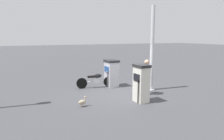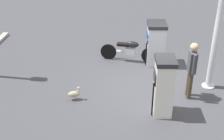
{
  "view_description": "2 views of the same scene",
  "coord_description": "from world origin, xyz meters",
  "px_view_note": "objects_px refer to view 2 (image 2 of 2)",
  "views": [
    {
      "loc": [
        4.57,
        8.87,
        2.89
      ],
      "look_at": [
        0.35,
        -0.19,
        1.21
      ],
      "focal_mm": 32.41,
      "sensor_mm": 36.0,
      "label": 1
    },
    {
      "loc": [
        0.71,
        8.74,
        5.12
      ],
      "look_at": [
        1.21,
        0.39,
        0.68
      ],
      "focal_mm": 49.46,
      "sensor_mm": 36.0,
      "label": 2
    }
  ],
  "objects_px": {
    "wandering_duck": "(74,94)",
    "canopy_support_pole": "(219,23)",
    "attendant_person": "(192,67)",
    "motorcycle_near_pump": "(130,50)",
    "fuel_pump_far": "(164,86)",
    "fuel_pump_near": "(156,43)"
  },
  "relations": [
    {
      "from": "fuel_pump_far",
      "to": "attendant_person",
      "type": "height_order",
      "value": "attendant_person"
    },
    {
      "from": "motorcycle_near_pump",
      "to": "canopy_support_pole",
      "type": "relative_size",
      "value": 0.48
    },
    {
      "from": "attendant_person",
      "to": "canopy_support_pole",
      "type": "relative_size",
      "value": 0.39
    },
    {
      "from": "motorcycle_near_pump",
      "to": "canopy_support_pole",
      "type": "bearing_deg",
      "value": 146.05
    },
    {
      "from": "fuel_pump_near",
      "to": "canopy_support_pole",
      "type": "relative_size",
      "value": 0.35
    },
    {
      "from": "attendant_person",
      "to": "canopy_support_pole",
      "type": "distance_m",
      "value": 1.49
    },
    {
      "from": "fuel_pump_near",
      "to": "wandering_duck",
      "type": "xyz_separation_m",
      "value": [
        2.55,
        2.63,
        -0.58
      ]
    },
    {
      "from": "motorcycle_near_pump",
      "to": "canopy_support_pole",
      "type": "distance_m",
      "value": 3.5
    },
    {
      "from": "motorcycle_near_pump",
      "to": "wandering_duck",
      "type": "height_order",
      "value": "motorcycle_near_pump"
    },
    {
      "from": "fuel_pump_far",
      "to": "attendant_person",
      "type": "bearing_deg",
      "value": -135.11
    },
    {
      "from": "fuel_pump_near",
      "to": "attendant_person",
      "type": "height_order",
      "value": "attendant_person"
    },
    {
      "from": "wandering_duck",
      "to": "canopy_support_pole",
      "type": "distance_m",
      "value": 4.7
    },
    {
      "from": "attendant_person",
      "to": "wandering_duck",
      "type": "distance_m",
      "value": 3.54
    },
    {
      "from": "fuel_pump_near",
      "to": "canopy_support_pole",
      "type": "xyz_separation_m",
      "value": [
        -1.62,
        1.62,
        1.37
      ]
    },
    {
      "from": "wandering_duck",
      "to": "canopy_support_pole",
      "type": "relative_size",
      "value": 0.1
    },
    {
      "from": "fuel_pump_near",
      "to": "fuel_pump_far",
      "type": "bearing_deg",
      "value": 90.0
    },
    {
      "from": "canopy_support_pole",
      "to": "wandering_duck",
      "type": "bearing_deg",
      "value": 13.63
    },
    {
      "from": "attendant_person",
      "to": "canopy_support_pole",
      "type": "xyz_separation_m",
      "value": [
        -0.74,
        -0.62,
        1.14
      ]
    },
    {
      "from": "fuel_pump_far",
      "to": "motorcycle_near_pump",
      "type": "xyz_separation_m",
      "value": [
        0.92,
        -3.2,
        -0.39
      ]
    },
    {
      "from": "fuel_pump_near",
      "to": "fuel_pump_far",
      "type": "relative_size",
      "value": 0.92
    },
    {
      "from": "wandering_duck",
      "to": "fuel_pump_far",
      "type": "bearing_deg",
      "value": 169.16
    },
    {
      "from": "fuel_pump_far",
      "to": "canopy_support_pole",
      "type": "bearing_deg",
      "value": -137.2
    }
  ]
}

